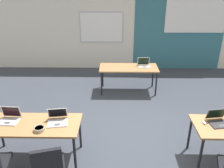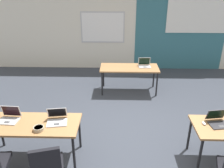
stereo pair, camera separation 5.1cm
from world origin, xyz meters
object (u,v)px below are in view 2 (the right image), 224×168
Objects in this scene: desk_far_center at (129,69)px; mouse_near_right_inner at (204,123)px; laptop_near_left_end at (9,117)px; laptop_near_left_inner at (57,119)px; laptop_far_right at (145,65)px; snack_bowl at (39,128)px; desk_near_left at (32,126)px; laptop_near_right_inner at (218,121)px.

desk_far_center is 15.60× the size of mouse_near_right_inner.
mouse_near_right_inner is (3.29, -0.04, -0.03)m from laptop_near_left_end.
laptop_near_left_inner is at bearing 1.34° from laptop_near_left_end.
laptop_near_left_inner is 3.32m from laptop_far_right.
laptop_far_right is 1.93× the size of snack_bowl.
laptop_near_left_inner is at bearing 8.21° from desk_near_left.
mouse_near_right_inner reaches higher than desk_near_left.
mouse_near_right_inner is at bearing 175.97° from laptop_near_right_inner.
laptop_near_right_inner is at bearing 1.38° from desk_near_left.
laptop_near_left_inner is at bearing 46.67° from snack_bowl.
desk_far_center is at bearing -173.16° from laptop_far_right.
laptop_near_left_end reaches higher than mouse_near_right_inner.
laptop_near_right_inner is (0.95, -2.80, -0.00)m from laptop_far_right.
snack_bowl is (-2.94, -0.26, -0.01)m from laptop_near_right_inner.
laptop_near_right_inner is (3.53, -0.02, -0.00)m from laptop_near_left_end.
laptop_far_right is at bearing 99.64° from laptop_near_right_inner.
laptop_far_right is at bearing 50.56° from laptop_near_left_end.
desk_near_left is 0.44m from laptop_near_left_inner.
desk_far_center is 4.67× the size of laptop_far_right.
laptop_near_right_inner reaches higher than desk_far_center.
laptop_near_left_end is at bearing 170.69° from laptop_near_right_inner.
snack_bowl is (0.59, -0.28, -0.01)m from laptop_near_left_end.
laptop_near_left_inner is at bearing 171.25° from laptop_near_right_inner.
laptop_near_left_inner is 1.00× the size of laptop_near_right_inner.
laptop_near_right_inner is (1.37, -2.73, 0.11)m from desk_far_center.
mouse_near_right_inner is (2.46, -0.01, -0.03)m from laptop_near_left_inner.
desk_near_left is 0.28m from snack_bowl.
laptop_near_right_inner reaches higher than snack_bowl.
laptop_near_left_inner is at bearing 179.85° from mouse_near_right_inner.
mouse_near_right_inner is (2.88, 0.05, 0.08)m from desk_near_left.
laptop_near_left_inner reaches higher than desk_near_left.
desk_near_left is 3.60m from laptop_far_right.
laptop_far_right is at bearing 9.69° from desk_far_center.
desk_far_center is (1.75, 2.80, 0.00)m from desk_near_left.
laptop_far_right is at bearing 52.89° from desk_near_left.
laptop_near_right_inner is 2.11× the size of snack_bowl.
laptop_near_right_inner is 0.24m from mouse_near_right_inner.
laptop_near_left_inner reaches higher than desk_far_center.
laptop_near_left_end is at bearing -128.57° from desk_far_center.
laptop_far_right is (0.42, 0.07, 0.11)m from desk_far_center.
laptop_near_right_inner is at bearing 5.13° from snack_bowl.
laptop_far_right reaches higher than laptop_near_left_end.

